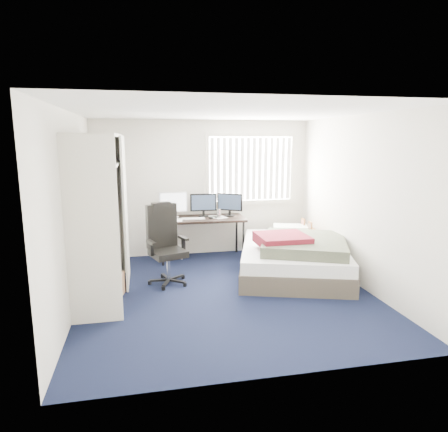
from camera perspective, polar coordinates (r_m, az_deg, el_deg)
ground at (r=5.79m, az=0.34°, el=-10.89°), size 4.20×4.20×0.00m
room_shell at (r=5.41m, az=0.36°, el=4.12°), size 4.20×4.20×4.20m
window_assembly at (r=7.59m, az=3.83°, el=6.72°), size 1.72×0.09×1.32m
closet at (r=5.61m, az=-17.20°, el=2.25°), size 0.64×1.84×2.22m
desk at (r=7.21m, az=-3.23°, el=0.01°), size 1.56×0.76×1.22m
office_chair at (r=6.12m, az=-8.29°, el=-5.16°), size 0.73×0.73×1.21m
footstool at (r=7.40m, az=-6.75°, el=-4.65°), size 0.33×0.29×0.23m
nightstand at (r=7.38m, az=11.57°, el=-2.41°), size 0.41×0.80×0.73m
bed at (r=6.60m, az=9.96°, el=-5.55°), size 2.21×2.57×0.71m
pine_box at (r=5.85m, az=-16.37°, el=-9.44°), size 0.48×0.40×0.32m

